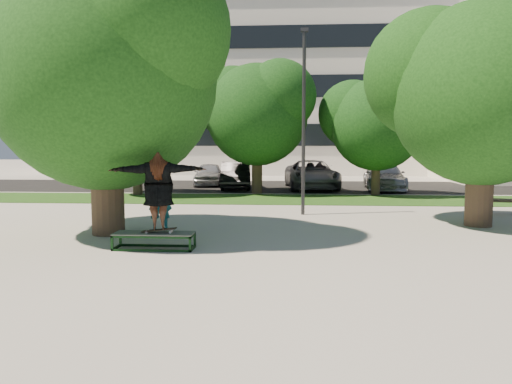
# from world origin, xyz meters

# --- Properties ---
(ground) EXTENTS (120.00, 120.00, 0.00)m
(ground) POSITION_xyz_m (0.00, 0.00, 0.00)
(ground) COLOR gray
(ground) RESTS_ON ground
(grass_strip) EXTENTS (30.00, 4.00, 0.02)m
(grass_strip) POSITION_xyz_m (1.00, 9.50, 0.01)
(grass_strip) COLOR #133F12
(grass_strip) RESTS_ON ground
(asphalt_strip) EXTENTS (40.00, 8.00, 0.01)m
(asphalt_strip) POSITION_xyz_m (0.00, 16.00, 0.01)
(asphalt_strip) COLOR black
(asphalt_strip) RESTS_ON ground
(tree_left) EXTENTS (6.96, 5.95, 7.12)m
(tree_left) POSITION_xyz_m (-4.29, 1.09, 4.42)
(tree_left) COLOR #38281E
(tree_left) RESTS_ON ground
(tree_right) EXTENTS (6.24, 5.33, 6.51)m
(tree_right) POSITION_xyz_m (5.92, 3.08, 4.09)
(tree_right) COLOR #38281E
(tree_right) RESTS_ON ground
(bg_tree_left) EXTENTS (5.28, 4.51, 5.77)m
(bg_tree_left) POSITION_xyz_m (-6.57, 11.07, 3.73)
(bg_tree_left) COLOR #38281E
(bg_tree_left) RESTS_ON ground
(bg_tree_mid) EXTENTS (5.76, 4.92, 6.24)m
(bg_tree_mid) POSITION_xyz_m (-1.08, 12.08, 4.02)
(bg_tree_mid) COLOR #38281E
(bg_tree_mid) RESTS_ON ground
(bg_tree_right) EXTENTS (5.04, 4.31, 5.43)m
(bg_tree_right) POSITION_xyz_m (4.43, 11.57, 3.49)
(bg_tree_right) COLOR #38281E
(bg_tree_right) RESTS_ON ground
(lamppost) EXTENTS (0.25, 0.15, 6.11)m
(lamppost) POSITION_xyz_m (1.00, 5.00, 3.15)
(lamppost) COLOR #2D2D30
(lamppost) RESTS_ON ground
(office_building) EXTENTS (30.00, 14.12, 16.00)m
(office_building) POSITION_xyz_m (-2.00, 31.98, 8.00)
(office_building) COLOR silver
(office_building) RESTS_ON ground
(grind_box) EXTENTS (1.80, 0.60, 0.38)m
(grind_box) POSITION_xyz_m (-2.50, -0.75, 0.19)
(grind_box) COLOR black
(grind_box) RESTS_ON ground
(skater_rig) EXTENTS (2.21, 0.98, 1.82)m
(skater_rig) POSITION_xyz_m (-2.38, -0.75, 1.32)
(skater_rig) COLOR white
(skater_rig) RESTS_ON grind_box
(bystander) EXTENTS (0.77, 0.66, 1.79)m
(bystander) POSITION_xyz_m (-2.99, 1.72, 0.90)
(bystander) COLOR #1A6166
(bystander) RESTS_ON ground
(car_silver_a) EXTENTS (1.83, 3.89, 1.29)m
(car_silver_a) POSITION_xyz_m (-4.03, 16.34, 0.64)
(car_silver_a) COLOR #B2B3B8
(car_silver_a) RESTS_ON asphalt_strip
(car_dark) EXTENTS (1.93, 4.44, 1.42)m
(car_dark) POSITION_xyz_m (-2.29, 14.43, 0.71)
(car_dark) COLOR black
(car_dark) RESTS_ON asphalt_strip
(car_grey) EXTENTS (2.94, 5.58, 1.50)m
(car_grey) POSITION_xyz_m (1.69, 14.58, 0.75)
(car_grey) COLOR slate
(car_grey) RESTS_ON asphalt_strip
(car_silver_b) EXTENTS (2.28, 4.84, 1.36)m
(car_silver_b) POSITION_xyz_m (5.42, 14.33, 0.68)
(car_silver_b) COLOR #A9A8AD
(car_silver_b) RESTS_ON asphalt_strip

